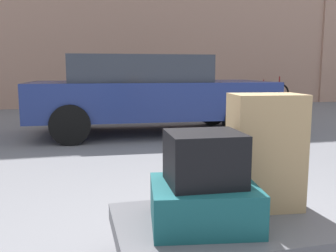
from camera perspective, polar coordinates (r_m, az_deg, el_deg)
luggage_cart at (r=2.16m, az=8.11°, el=-15.87°), size 1.17×0.80×0.34m
suitcase_teal_rear_left at (r=2.03m, az=5.52°, el=-11.89°), size 0.63×0.56×0.22m
suitcase_tan_front_left at (r=2.27m, az=14.80°, el=-3.83°), size 0.44×0.32×0.68m
duffel_bag_black_topmost_pile at (r=1.95m, az=5.63°, el=-4.97°), size 0.40×0.36×0.28m
parked_car at (r=6.81m, az=-3.03°, el=5.22°), size 4.40×2.12×1.42m
bicycle_leaning at (r=12.80m, az=15.23°, el=4.76°), size 1.75×0.33×0.96m
bollard_kerb_near at (r=10.49m, az=6.70°, el=3.89°), size 0.23×0.23×0.62m
bollard_kerb_mid at (r=11.00m, az=12.89°, el=3.95°), size 0.23×0.23×0.62m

